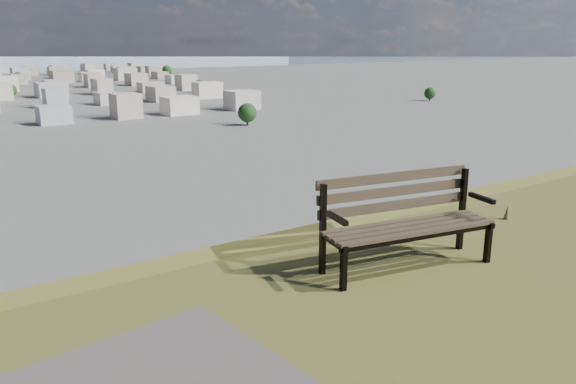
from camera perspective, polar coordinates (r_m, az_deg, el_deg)
park_bench at (r=5.38m, az=11.69°, el=-2.38°), size 1.73×0.83×0.87m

